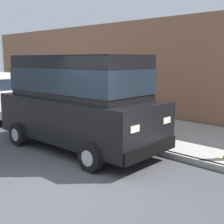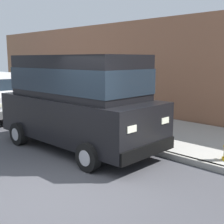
% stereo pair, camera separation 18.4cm
% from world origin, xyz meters
% --- Properties ---
extents(ground_plane, '(80.00, 80.00, 0.00)m').
position_xyz_m(ground_plane, '(0.00, 0.00, 0.00)').
color(ground_plane, '#424247').
extents(curb, '(0.16, 64.00, 0.14)m').
position_xyz_m(curb, '(3.20, 0.00, 0.07)').
color(curb, gray).
rests_on(curb, ground).
extents(sidewalk, '(3.60, 64.00, 0.14)m').
position_xyz_m(sidewalk, '(5.00, 0.00, 0.07)').
color(sidewalk, '#A8A59E').
rests_on(sidewalk, ground).
extents(car_black_van, '(2.21, 4.94, 2.52)m').
position_xyz_m(car_black_van, '(2.11, 1.73, 1.39)').
color(car_black_van, black).
rests_on(car_black_van, ground).
extents(dog_brown, '(0.60, 0.54, 0.49)m').
position_xyz_m(dog_brown, '(5.41, 1.66, 0.43)').
color(dog_brown, brown).
rests_on(dog_brown, sidewalk).
extents(building_facade, '(0.50, 20.00, 3.98)m').
position_xyz_m(building_facade, '(7.10, 5.33, 1.99)').
color(building_facade, '#8C5B42').
rests_on(building_facade, ground).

